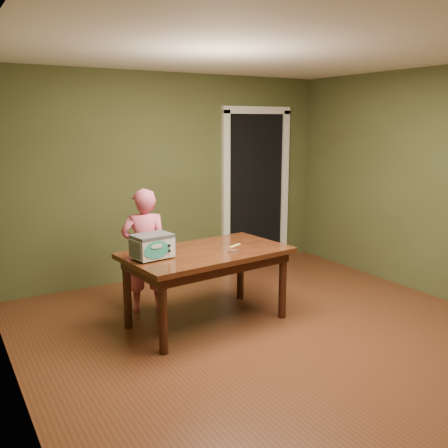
# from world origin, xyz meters

# --- Properties ---
(floor) EXTENTS (5.00, 5.00, 0.00)m
(floor) POSITION_xyz_m (0.00, 0.00, 0.00)
(floor) COLOR brown
(floor) RESTS_ON ground
(room_shell) EXTENTS (4.52, 5.02, 2.61)m
(room_shell) POSITION_xyz_m (0.00, 0.00, 1.71)
(room_shell) COLOR #48522B
(room_shell) RESTS_ON ground
(doorway) EXTENTS (1.10, 0.66, 2.25)m
(doorway) POSITION_xyz_m (1.30, 2.78, 1.06)
(doorway) COLOR black
(doorway) RESTS_ON ground
(dining_table) EXTENTS (1.68, 1.06, 0.75)m
(dining_table) POSITION_xyz_m (-0.41, 0.81, 0.65)
(dining_table) COLOR #32160B
(dining_table) RESTS_ON floor
(toy_oven) EXTENTS (0.40, 0.30, 0.23)m
(toy_oven) POSITION_xyz_m (-0.98, 0.80, 0.87)
(toy_oven) COLOR #4C4F54
(toy_oven) RESTS_ON dining_table
(baking_pan) EXTENTS (0.10, 0.10, 0.02)m
(baking_pan) POSITION_xyz_m (-0.22, 0.63, 0.76)
(baking_pan) COLOR silver
(baking_pan) RESTS_ON dining_table
(spatula) EXTENTS (0.17, 0.10, 0.01)m
(spatula) POSITION_xyz_m (-0.07, 0.82, 0.75)
(spatula) COLOR #FDDD6E
(spatula) RESTS_ON dining_table
(child) EXTENTS (0.56, 0.45, 1.32)m
(child) POSITION_xyz_m (-0.81, 1.42, 0.66)
(child) COLOR #EA6083
(child) RESTS_ON floor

